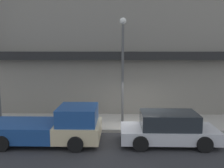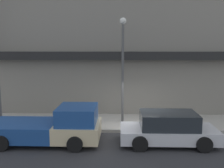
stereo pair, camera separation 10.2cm
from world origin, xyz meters
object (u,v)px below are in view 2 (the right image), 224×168
Objects in this scene: parked_car at (168,129)px; street_lamp at (123,59)px; pickup_truck at (53,127)px; fire_hydrant at (89,119)px.

parked_car is 4.60m from street_lamp.
street_lamp is (3.23, 2.77, 3.01)m from pickup_truck.
fire_hydrant is at bearing 152.85° from parked_car.
pickup_truck reaches higher than fire_hydrant.
street_lamp is at bearing 127.86° from parked_car.
pickup_truck is at bearing -178.63° from parked_car.
fire_hydrant is 3.79m from street_lamp.
fire_hydrant is (-3.89, 2.12, -0.19)m from parked_car.
parked_car is 0.75× the size of street_lamp.
street_lamp is at bearing 19.40° from fire_hydrant.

